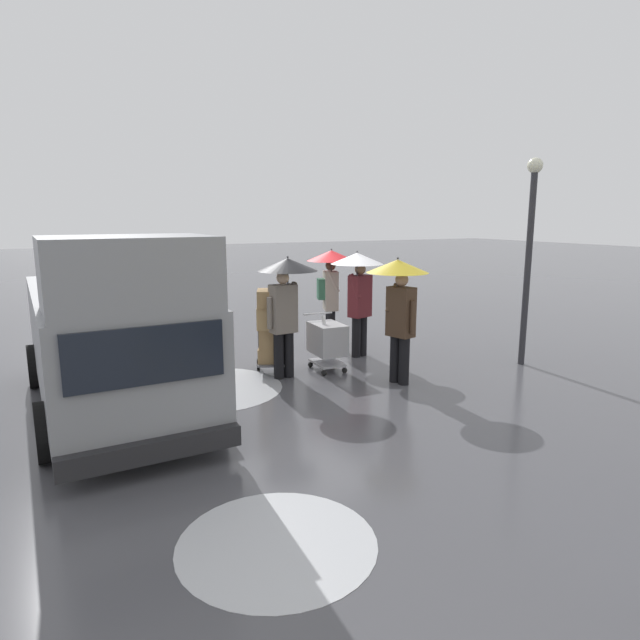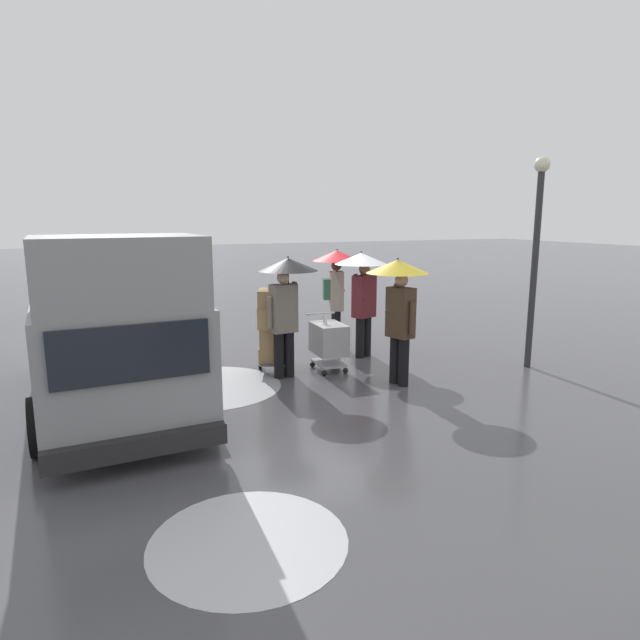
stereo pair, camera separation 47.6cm
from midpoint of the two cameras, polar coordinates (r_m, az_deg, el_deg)
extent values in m
plane|color=#4C4C51|center=(10.82, -0.02, -4.23)|extent=(90.00, 90.00, 0.00)
cylinder|color=silver|center=(5.16, -4.70, -22.21)|extent=(1.77, 1.77, 0.01)
cylinder|color=#999BA0|center=(9.31, -10.25, -6.90)|extent=(2.45, 2.45, 0.01)
cube|color=gray|center=(8.67, -19.80, -1.48)|extent=(2.23, 5.29, 1.40)
cube|color=gray|center=(6.64, -18.46, 4.79)|extent=(1.91, 1.49, 0.84)
cube|color=black|center=(6.07, -17.04, -3.39)|extent=(1.66, 0.15, 0.63)
cube|color=#232326|center=(6.37, -16.44, -12.68)|extent=(1.97, 0.26, 0.24)
cylinder|color=black|center=(7.50, -10.43, -8.45)|extent=(0.28, 0.73, 0.72)
cylinder|color=black|center=(7.26, -25.69, -10.04)|extent=(0.28, 0.73, 0.72)
cylinder|color=black|center=(10.52, -15.30, -3.04)|extent=(0.28, 0.73, 0.72)
cylinder|color=black|center=(10.35, -26.01, -3.99)|extent=(0.28, 0.73, 0.72)
cube|color=#B2B2B7|center=(9.98, 2.29, -1.98)|extent=(0.55, 0.78, 0.56)
cube|color=#B2B2B7|center=(10.09, 2.27, -4.53)|extent=(0.49, 0.70, 0.04)
cylinder|color=#B2B2B7|center=(10.28, 1.37, 0.68)|extent=(0.58, 0.06, 0.04)
sphere|color=black|center=(9.94, 4.08, -5.34)|extent=(0.10, 0.10, 0.10)
sphere|color=black|center=(9.77, 1.86, -5.60)|extent=(0.10, 0.10, 0.10)
sphere|color=black|center=(10.47, 2.65, -4.48)|extent=(0.10, 0.10, 0.10)
sphere|color=black|center=(10.31, 0.53, -4.71)|extent=(0.10, 0.10, 0.10)
cylinder|color=white|center=(9.84, 2.10, -1.57)|extent=(0.08, 0.29, 0.69)
cube|color=#515156|center=(9.91, -3.68, -4.39)|extent=(0.67, 0.73, 0.03)
cylinder|color=#515156|center=(10.06, -2.41, -0.92)|extent=(0.04, 0.04, 1.10)
cylinder|color=#515156|center=(10.08, -4.92, -0.93)|extent=(0.04, 0.04, 1.10)
cylinder|color=black|center=(10.22, -2.27, -4.57)|extent=(0.12, 0.20, 0.20)
cylinder|color=black|center=(10.24, -4.97, -4.58)|extent=(0.12, 0.20, 0.20)
cube|color=#A37F51|center=(9.87, -3.69, -3.60)|extent=(0.58, 0.56, 0.25)
cube|color=#A37F51|center=(9.80, -3.71, -1.85)|extent=(0.54, 0.54, 0.36)
cube|color=tan|center=(9.72, -3.74, 0.31)|extent=(0.62, 0.65, 0.39)
cube|color=#A37F51|center=(9.66, -3.76, 2.32)|extent=(0.62, 0.68, 0.30)
cylinder|color=black|center=(9.26, 10.24, -4.38)|extent=(0.18, 0.18, 0.82)
cylinder|color=black|center=(9.39, 9.33, -4.14)|extent=(0.18, 0.18, 0.82)
cube|color=#473323|center=(9.15, 9.95, 0.77)|extent=(0.38, 0.50, 0.84)
sphere|color=tan|center=(9.07, 10.06, 4.13)|extent=(0.22, 0.22, 0.22)
cylinder|color=#473323|center=(8.99, 11.16, 0.22)|extent=(0.10, 0.10, 0.55)
cylinder|color=#473323|center=(9.22, 9.08, 2.26)|extent=(0.32, 0.17, 0.50)
cylinder|color=#333338|center=(9.16, 9.56, 3.20)|extent=(0.02, 0.02, 0.86)
cone|color=yellow|center=(9.12, 9.64, 5.56)|extent=(1.04, 1.04, 0.22)
sphere|color=#333338|center=(9.11, 9.66, 6.38)|extent=(0.04, 0.04, 0.04)
cylinder|color=black|center=(9.56, -2.92, -3.73)|extent=(0.18, 0.18, 0.82)
cylinder|color=black|center=(9.65, -1.85, -3.59)|extent=(0.18, 0.18, 0.82)
cube|color=slate|center=(9.43, -2.42, 1.22)|extent=(0.47, 0.32, 0.84)
sphere|color=beige|center=(9.36, -2.45, 4.49)|extent=(0.22, 0.22, 0.22)
cylinder|color=slate|center=(9.33, -3.84, 0.79)|extent=(0.10, 0.10, 0.55)
cylinder|color=slate|center=(9.50, -1.52, 2.64)|extent=(0.13, 0.31, 0.50)
cylinder|color=#333338|center=(9.42, -1.90, 3.55)|extent=(0.02, 0.02, 0.86)
cone|color=black|center=(9.38, -1.91, 5.86)|extent=(1.04, 1.04, 0.22)
sphere|color=#333338|center=(9.37, -1.92, 6.65)|extent=(0.04, 0.04, 0.04)
cylinder|color=black|center=(11.11, 6.16, -1.71)|extent=(0.18, 0.18, 0.82)
cylinder|color=black|center=(10.97, 5.47, -1.87)|extent=(0.18, 0.18, 0.82)
cube|color=#5B1E23|center=(10.89, 5.90, 2.48)|extent=(0.51, 0.41, 0.84)
sphere|color=#8C6647|center=(10.82, 5.96, 5.30)|extent=(0.22, 0.22, 0.22)
cylinder|color=#5B1E23|center=(11.09, 6.79, 2.35)|extent=(0.10, 0.10, 0.55)
cylinder|color=#5B1E23|center=(10.71, 5.37, 3.54)|extent=(0.19, 0.32, 0.50)
cylinder|color=#333338|center=(10.77, 5.59, 4.43)|extent=(0.02, 0.02, 0.86)
cone|color=white|center=(10.73, 5.63, 6.44)|extent=(1.04, 1.04, 0.22)
sphere|color=#333338|center=(10.72, 5.64, 7.13)|extent=(0.04, 0.04, 0.04)
cylinder|color=black|center=(11.93, 2.78, -0.79)|extent=(0.18, 0.18, 0.82)
cylinder|color=black|center=(11.73, 2.91, -0.99)|extent=(0.18, 0.18, 0.82)
cube|color=#B2A899|center=(11.69, 2.88, 3.09)|extent=(0.40, 0.51, 0.84)
sphere|color=brown|center=(11.63, 2.91, 5.73)|extent=(0.22, 0.22, 0.22)
cylinder|color=#B2A899|center=(11.95, 2.71, 3.03)|extent=(0.10, 0.10, 0.55)
cylinder|color=#B2A899|center=(11.49, 3.12, 4.06)|extent=(0.32, 0.19, 0.50)
cylinder|color=#333338|center=(11.55, 2.97, 4.90)|extent=(0.02, 0.02, 0.86)
cone|color=red|center=(11.51, 2.99, 6.78)|extent=(1.04, 1.04, 0.22)
sphere|color=#333338|center=(11.50, 3.00, 7.42)|extent=(0.04, 0.04, 0.04)
cube|color=#33664C|center=(11.66, 1.91, 3.28)|extent=(0.25, 0.33, 0.44)
cylinder|color=#2D2D33|center=(10.85, 22.76, 4.64)|extent=(0.12, 0.12, 3.60)
sphere|color=#EAEACC|center=(10.84, 23.53, 14.77)|extent=(0.28, 0.28, 0.28)
camera|label=1|loc=(0.24, -88.55, 0.28)|focal=30.44mm
camera|label=2|loc=(0.24, 91.45, -0.28)|focal=30.44mm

